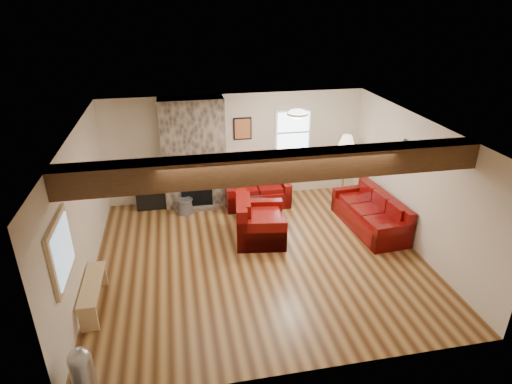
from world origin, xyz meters
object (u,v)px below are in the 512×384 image
armchair_red (260,219)px  coffee_table (255,212)px  floor_lamp (346,145)px  sofa_three (370,212)px  loveseat (256,188)px  tv_cabinet (157,197)px  television (155,179)px

armchair_red → coffee_table: size_ratio=1.36×
coffee_table → floor_lamp: (2.24, 0.58, 1.18)m
sofa_three → floor_lamp: floor_lamp is taller
loveseat → tv_cabinet: size_ratio=1.60×
sofa_three → floor_lamp: bearing=177.4°
sofa_three → television: television is taller
coffee_table → television: bearing=152.8°
sofa_three → armchair_red: bearing=-95.0°
armchair_red → television: television is taller
loveseat → coffee_table: bearing=-104.4°
sofa_three → armchair_red: (-2.33, 0.01, 0.06)m
armchair_red → loveseat: bearing=-0.2°
tv_cabinet → floor_lamp: size_ratio=0.57×
television → floor_lamp: size_ratio=0.50×
sofa_three → floor_lamp: 1.71m
loveseat → armchair_red: 1.59m
floor_lamp → tv_cabinet: bearing=173.5°
armchair_red → television: 2.79m
loveseat → coffee_table: loveseat is taller
coffee_table → floor_lamp: floor_lamp is taller
sofa_three → armchair_red: size_ratio=1.80×
loveseat → floor_lamp: floor_lamp is taller
tv_cabinet → sofa_three: bearing=-23.2°
tv_cabinet → television: size_ratio=1.14×
coffee_table → television: size_ratio=0.98×
sofa_three → coffee_table: (-2.29, 0.81, -0.18)m
armchair_red → television: size_ratio=1.34×
loveseat → television: (-2.28, 0.30, 0.30)m
coffee_table → tv_cabinet: 2.35m
floor_lamp → sofa_three: bearing=-87.8°
loveseat → armchair_red: bearing=-99.0°
armchair_red → sofa_three: bearing=-82.1°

